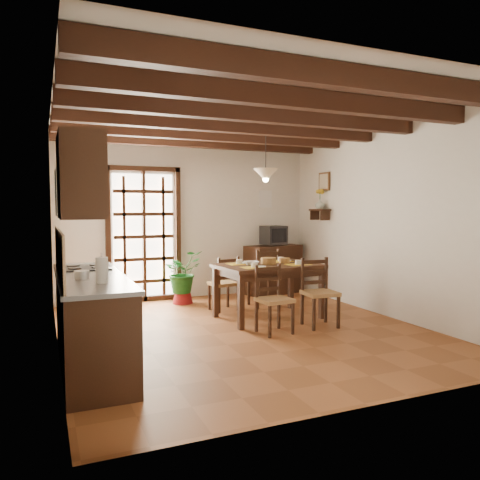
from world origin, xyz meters
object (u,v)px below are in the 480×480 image
dining_table (268,271)px  chair_near_left (274,312)px  sideboard (273,269)px  crt_tv (274,235)px  chair_far_right (264,288)px  kitchen_counter (91,319)px  potted_plant (182,269)px  chair_near_right (320,305)px  chair_far_left (224,293)px  pendant_lamp (266,174)px

dining_table → chair_near_left: bearing=-116.0°
sideboard → crt_tv: crt_tv is taller
sideboard → chair_far_right: bearing=-139.2°
kitchen_counter → chair_near_left: (2.25, 0.37, -0.20)m
chair_near_left → sideboard: size_ratio=0.82×
chair_far_right → sideboard: chair_far_right is taller
chair_near_left → potted_plant: 2.31m
kitchen_counter → chair_near_right: size_ratio=2.47×
chair_far_right → dining_table: bearing=69.5°
chair_far_right → potted_plant: size_ratio=0.51×
kitchen_counter → dining_table: 2.80m
chair_near_right → chair_far_right: 1.47m
chair_far_left → chair_far_right: size_ratio=0.91×
dining_table → sideboard: (0.95, 1.70, -0.23)m
dining_table → crt_tv: (0.95, 1.69, 0.41)m
chair_near_right → pendant_lamp: bearing=121.9°
chair_far_left → potted_plant: 0.93m
sideboard → pendant_lamp: (-0.95, -1.60, 1.63)m
dining_table → chair_near_left: 0.91m
crt_tv → chair_far_left: bearing=-151.5°
chair_near_right → potted_plant: potted_plant is taller
pendant_lamp → potted_plant: bearing=122.4°
chair_near_right → potted_plant: (-1.28, 2.16, 0.28)m
dining_table → crt_tv: 1.98m
chair_near_left → chair_near_right: bearing=-0.7°
chair_far_right → potted_plant: (-1.16, 0.70, 0.28)m
crt_tv → pendant_lamp: pendant_lamp is taller
sideboard → chair_near_right: bearing=-116.9°
sideboard → pendant_lamp: pendant_lamp is taller
kitchen_counter → chair_near_right: bearing=8.2°
chair_near_right → chair_far_left: bearing=125.0°
chair_far_right → chair_far_left: bearing=5.3°
sideboard → potted_plant: bearing=173.1°
chair_near_right → kitchen_counter: bearing=-167.5°
crt_tv → pendant_lamp: bearing=-128.2°
sideboard → crt_tv: 0.64m
chair_near_left → chair_near_right: (0.72, 0.06, 0.02)m
kitchen_counter → sideboard: kitchen_counter is taller
kitchen_counter → chair_far_left: 2.82m
chair_near_right → chair_far_right: (-0.12, 1.46, 0.01)m
chair_near_left → crt_tv: crt_tv is taller
chair_near_right → sideboard: chair_near_right is taller
kitchen_counter → potted_plant: size_ratio=1.23×
kitchen_counter → chair_near_left: kitchen_counter is taller
sideboard → chair_far_left: bearing=-158.4°
chair_far_left → pendant_lamp: size_ratio=1.00×
chair_near_right → crt_tv: size_ratio=2.07×
chair_far_right → kitchen_counter: bearing=34.3°
chair_far_left → crt_tv: crt_tv is taller
sideboard → pendant_lamp: 2.47m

